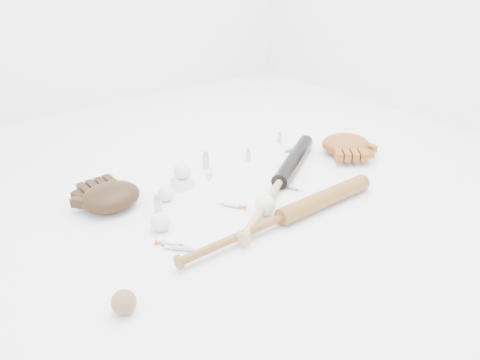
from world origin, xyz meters
TOP-DOWN VIEW (x-y plane):
  - bat_dark at (0.18, -0.09)m, footprint 0.90×0.59m
  - bat_wood at (-0.01, -0.32)m, footprint 0.99×0.08m
  - glove_dark at (-0.48, 0.21)m, footprint 0.30×0.30m
  - glove_tan at (0.70, -0.02)m, footprint 0.41×0.41m
  - trading_card at (-0.38, 0.45)m, footprint 0.08×0.10m
  - pedestal at (-0.15, 0.18)m, footprint 0.08×0.08m
  - baseball_on_pedestal at (-0.15, 0.18)m, footprint 0.07×0.07m
  - baseball_left at (-0.40, -0.06)m, footprint 0.07×0.07m
  - baseball_upper at (-0.27, 0.12)m, footprint 0.07×0.07m
  - baseball_mid at (-0.01, -0.22)m, footprint 0.08×0.08m
  - baseball_aged at (-0.70, -0.38)m, footprint 0.07×0.07m
  - syringe_0 at (-0.42, -0.18)m, footprint 0.11×0.12m
  - syringe_1 at (-0.08, -0.09)m, footprint 0.11×0.14m
  - syringe_2 at (0.02, 0.21)m, footprint 0.12×0.13m
  - syringe_3 at (0.22, -0.12)m, footprint 0.05×0.14m
  - syringe_4 at (0.51, 0.18)m, footprint 0.16×0.06m
  - syringe_5 at (-0.40, -0.22)m, footprint 0.12×0.13m
  - vial_0 at (0.26, 0.23)m, footprint 0.02×0.02m
  - vial_1 at (0.53, 0.30)m, footprint 0.02×0.02m
  - vial_2 at (0.04, 0.28)m, footprint 0.03×0.03m
  - vial_3 at (0.67, 0.02)m, footprint 0.04×0.04m
  - vial_4 at (-0.34, 0.06)m, footprint 0.03×0.03m

SIDE VIEW (x-z plane):
  - trading_card at x=-0.38m, z-range 0.00..0.01m
  - syringe_3 at x=0.22m, z-range 0.00..0.02m
  - syringe_0 at x=-0.42m, z-range 0.00..0.02m
  - syringe_2 at x=0.02m, z-range 0.00..0.02m
  - syringe_1 at x=-0.08m, z-range 0.00..0.02m
  - syringe_5 at x=-0.40m, z-range 0.00..0.02m
  - syringe_4 at x=0.51m, z-range 0.00..0.02m
  - pedestal at x=-0.15m, z-range 0.00..0.04m
  - vial_1 at x=0.53m, z-range 0.00..0.06m
  - vial_0 at x=0.26m, z-range 0.00..0.06m
  - baseball_upper at x=-0.27m, z-range 0.00..0.07m
  - bat_wood at x=-0.01m, z-range 0.00..0.07m
  - baseball_left at x=-0.40m, z-range 0.00..0.07m
  - bat_dark at x=0.18m, z-range 0.00..0.07m
  - baseball_aged at x=-0.70m, z-range 0.00..0.07m
  - vial_4 at x=-0.34m, z-range 0.00..0.08m
  - vial_2 at x=0.04m, z-range 0.00..0.08m
  - baseball_mid at x=-0.01m, z-range 0.00..0.08m
  - vial_3 at x=0.67m, z-range 0.00..0.09m
  - glove_tan at x=0.70m, z-range 0.00..0.10m
  - glove_dark at x=-0.48m, z-range 0.00..0.10m
  - baseball_on_pedestal at x=-0.15m, z-range 0.04..0.12m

